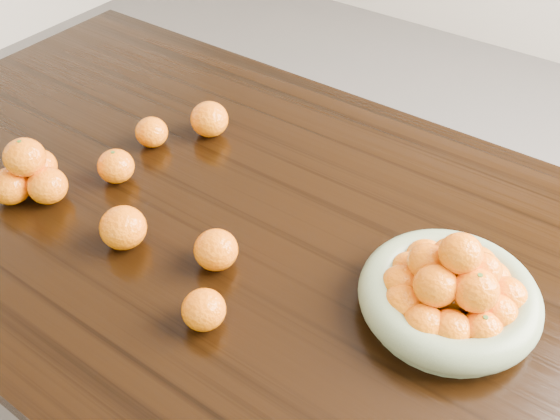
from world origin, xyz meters
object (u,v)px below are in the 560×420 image
Objects in this scene: dining_table at (287,272)px; fruit_bowl at (451,292)px; orange_pyramid at (30,174)px; loose_orange_0 at (116,166)px.

fruit_bowl reaches higher than dining_table.
fruit_bowl reaches higher than orange_pyramid.
orange_pyramid reaches higher than dining_table.
fruit_bowl is at bearing 5.88° from loose_orange_0.
orange_pyramid is 0.16m from loose_orange_0.
dining_table is at bearing 8.94° from loose_orange_0.
dining_table is 0.33m from fruit_bowl.
loose_orange_0 is at bearing 51.44° from orange_pyramid.
loose_orange_0 is (0.10, 0.12, -0.02)m from orange_pyramid.
dining_table is 0.40m from loose_orange_0.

